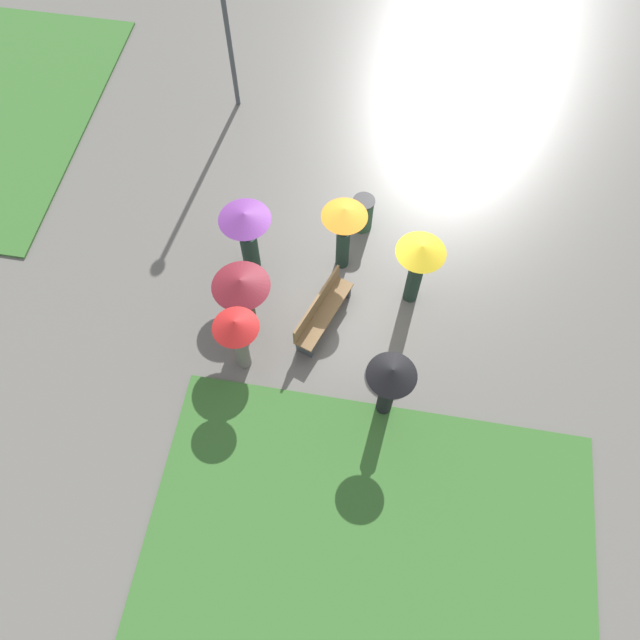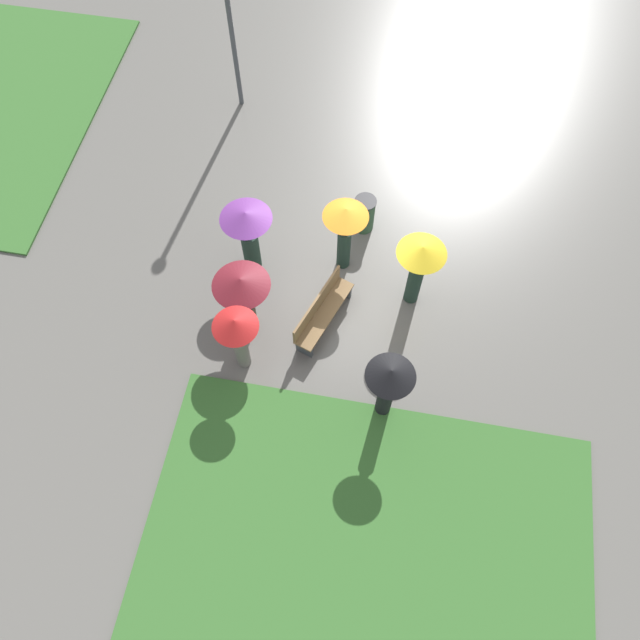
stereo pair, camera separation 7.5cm
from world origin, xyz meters
The scene contains 10 objects.
ground_plane centered at (0.00, 0.00, 0.00)m, with size 90.00×90.00×0.00m, color #66635E.
lawn_patch_near centered at (-6.19, -1.48, 0.03)m, with size 6.57×8.13×0.06m.
park_bench centered at (-1.18, 0.15, 0.47)m, with size 1.89×1.03×0.90m.
trash_bin centered at (1.50, -0.38, 0.48)m, with size 0.51×0.51×0.95m.
crowd_person_red centered at (-2.41, 1.57, 1.34)m, with size 0.90×0.90×1.84m.
crowd_person_purple centered at (0.00, 1.94, 1.29)m, with size 1.10×1.10×1.89m.
crowd_person_yellow centered at (-0.24, -1.69, 1.40)m, with size 1.02×1.02×1.95m.
crowd_person_maroon centered at (-1.49, 1.69, 1.29)m, with size 1.17×1.17×1.78m.
crowd_person_orange centered at (0.39, -0.07, 1.45)m, with size 0.97×0.97×1.99m.
crowd_person_black centered at (-2.94, -1.42, 1.37)m, with size 0.93×0.93×1.93m.
Camera 2 is at (-7.45, -0.96, 11.97)m, focal length 35.00 mm.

